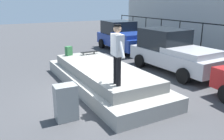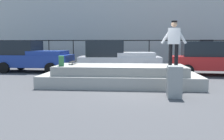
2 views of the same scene
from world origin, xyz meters
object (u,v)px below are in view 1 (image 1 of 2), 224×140
backpack (69,51)px  car_blue_pickup_near (123,36)px  skateboarder (117,50)px  utility_box (66,102)px  car_silver_pickup_mid (173,51)px  skateboard (90,52)px

backpack → car_blue_pickup_near: bearing=15.8°
skateboarder → car_blue_pickup_near: skateboarder is taller
skateboarder → utility_box: skateboarder is taller
skateboarder → car_silver_pickup_mid: size_ratio=0.37×
skateboarder → utility_box: size_ratio=1.72×
car_blue_pickup_near → car_silver_pickup_mid: size_ratio=0.99×
car_blue_pickup_near → car_silver_pickup_mid: car_silver_pickup_mid is taller
backpack → utility_box: bearing=-128.5°
skateboard → utility_box: bearing=-31.7°
backpack → skateboard: bearing=-33.2°
backpack → utility_box: size_ratio=0.40×
car_silver_pickup_mid → utility_box: 6.36m
skateboard → car_blue_pickup_near: car_blue_pickup_near is taller
car_silver_pickup_mid → skateboard: bearing=-115.5°
backpack → utility_box: (4.17, -1.52, -0.53)m
skateboarder → car_silver_pickup_mid: bearing=119.1°
backpack → car_blue_pickup_near: car_blue_pickup_near is taller
utility_box → backpack: bearing=162.4°
skateboarder → skateboard: skateboarder is taller
backpack → car_silver_pickup_mid: 4.80m
skateboarder → car_blue_pickup_near: bearing=147.7°
skateboard → backpack: 0.94m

